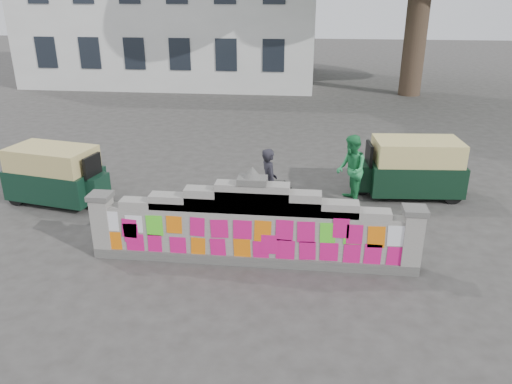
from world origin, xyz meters
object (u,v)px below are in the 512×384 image
at_px(cyclist_rider, 269,192).
at_px(pedestrian, 351,170).
at_px(cyclist_bike, 269,205).
at_px(rickshaw_left, 56,174).
at_px(rickshaw_right, 412,167).

height_order(cyclist_rider, pedestrian, pedestrian).
bearing_deg(pedestrian, cyclist_bike, -61.01).
relative_size(cyclist_rider, rickshaw_left, 0.58).
distance_m(pedestrian, rickshaw_right, 1.75).
height_order(pedestrian, rickshaw_right, pedestrian).
relative_size(pedestrian, rickshaw_right, 0.63).
relative_size(cyclist_bike, pedestrian, 1.00).
height_order(pedestrian, rickshaw_left, pedestrian).
xyz_separation_m(cyclist_bike, cyclist_rider, (0.00, 0.00, 0.32)).
bearing_deg(rickshaw_left, cyclist_bike, 4.05).
distance_m(cyclist_bike, rickshaw_left, 5.46).
bearing_deg(cyclist_rider, rickshaw_left, 60.81).
distance_m(cyclist_bike, rickshaw_right, 4.15).
bearing_deg(pedestrian, rickshaw_right, 103.67).
bearing_deg(rickshaw_right, cyclist_rider, 26.57).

